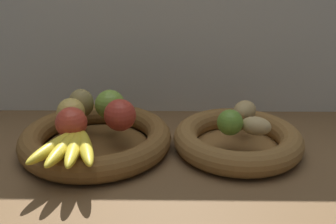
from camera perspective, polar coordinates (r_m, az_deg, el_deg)
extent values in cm
cube|color=brown|center=(89.87, 0.85, -7.48)|extent=(140.00, 90.00, 3.00)
cube|color=silver|center=(109.40, 0.92, 13.95)|extent=(140.00, 3.00, 55.00)
cylinder|color=brown|center=(93.71, -10.43, -5.18)|extent=(24.94, 24.94, 1.00)
torus|color=brown|center=(92.68, -10.53, -3.89)|extent=(36.12, 36.12, 5.70)
cylinder|color=brown|center=(93.33, 10.47, -5.30)|extent=(20.46, 20.46, 1.00)
torus|color=brown|center=(92.29, 10.57, -4.00)|extent=(30.66, 30.66, 5.70)
sphere|color=#CC422D|center=(86.19, -14.09, -1.57)|extent=(7.02, 7.02, 7.02)
sphere|color=#7AA338|center=(94.50, -8.50, 1.09)|extent=(7.41, 7.41, 7.41)
sphere|color=#B73828|center=(87.82, -7.00, -0.46)|extent=(7.44, 7.44, 7.44)
sphere|color=#DBB756|center=(92.80, -14.17, 0.00)|extent=(6.64, 6.64, 6.64)
ellipsoid|color=olive|center=(97.22, -12.68, 1.32)|extent=(8.45, 8.43, 7.21)
ellipsoid|color=yellow|center=(81.48, -16.25, -4.84)|extent=(9.37, 16.65, 2.82)
ellipsoid|color=yellow|center=(80.43, -15.01, -5.07)|extent=(5.61, 17.17, 2.82)
ellipsoid|color=yellow|center=(79.82, -13.60, -5.14)|extent=(4.12, 17.11, 2.82)
ellipsoid|color=yellow|center=(79.70, -12.11, -5.04)|extent=(8.04, 16.97, 2.82)
sphere|color=brown|center=(87.35, -12.73, -2.63)|extent=(2.54, 2.54, 2.54)
ellipsoid|color=tan|center=(87.99, 13.21, -1.99)|extent=(7.98, 6.56, 4.21)
ellipsoid|color=tan|center=(94.55, 11.58, 0.12)|extent=(8.24, 9.00, 5.07)
sphere|color=olive|center=(85.96, 9.53, -1.68)|extent=(5.88, 5.88, 5.88)
cone|color=red|center=(89.34, 11.10, -2.15)|extent=(10.64, 5.84, 2.17)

